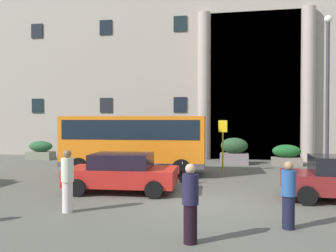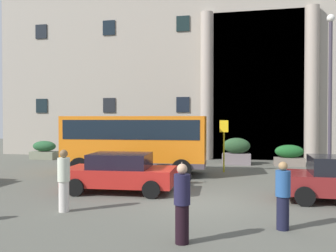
# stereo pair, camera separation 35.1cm
# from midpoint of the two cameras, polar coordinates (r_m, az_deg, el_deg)

# --- Properties ---
(ground_plane) EXTENTS (80.00, 64.00, 0.12)m
(ground_plane) POSITION_cam_midpoint_polar(r_m,az_deg,el_deg) (11.80, 5.59, -12.47)
(ground_plane) COLOR #53534A
(office_building_facade) EXTENTS (33.68, 9.67, 16.85)m
(office_building_facade) POSITION_cam_midpoint_polar(r_m,az_deg,el_deg) (29.46, 9.58, 12.28)
(office_building_facade) COLOR #A0978A
(office_building_facade) RESTS_ON ground_plane
(orange_minibus) EXTENTS (7.04, 3.00, 2.85)m
(orange_minibus) POSITION_cam_midpoint_polar(r_m,az_deg,el_deg) (17.67, -4.64, -2.18)
(orange_minibus) COLOR orange
(orange_minibus) RESTS_ON ground_plane
(bus_stop_sign) EXTENTS (0.44, 0.08, 2.64)m
(bus_stop_sign) POSITION_cam_midpoint_polar(r_m,az_deg,el_deg) (18.44, 9.44, -2.24)
(bus_stop_sign) COLOR #9C9A16
(bus_stop_sign) RESTS_ON ground_plane
(hedge_planter_far_east) EXTENTS (1.67, 0.98, 1.58)m
(hedge_planter_far_east) POSITION_cam_midpoint_polar(r_m,az_deg,el_deg) (21.83, 11.31, -4.02)
(hedge_planter_far_east) COLOR slate
(hedge_planter_far_east) RESTS_ON ground_plane
(hedge_planter_east) EXTENTS (1.69, 0.85, 1.21)m
(hedge_planter_east) POSITION_cam_midpoint_polar(r_m,az_deg,el_deg) (22.03, 19.19, -4.48)
(hedge_planter_east) COLOR gray
(hedge_planter_east) RESTS_ON ground_plane
(hedge_planter_far_west) EXTENTS (1.72, 0.74, 1.51)m
(hedge_planter_far_west) POSITION_cam_midpoint_polar(r_m,az_deg,el_deg) (22.49, -3.10, -3.94)
(hedge_planter_far_west) COLOR slate
(hedge_planter_far_west) RESTS_ON ground_plane
(hedge_planter_entrance_right) EXTENTS (1.72, 0.94, 1.23)m
(hedge_planter_entrance_right) POSITION_cam_midpoint_polar(r_m,az_deg,el_deg) (25.54, -18.73, -3.69)
(hedge_planter_entrance_right) COLOR gray
(hedge_planter_entrance_right) RESTS_ON ground_plane
(parked_coupe_end) EXTENTS (4.10, 2.30, 1.43)m
(parked_coupe_end) POSITION_cam_midpoint_polar(r_m,az_deg,el_deg) (13.49, -6.86, -7.32)
(parked_coupe_end) COLOR red
(parked_coupe_end) RESTS_ON ground_plane
(scooter_by_planter) EXTENTS (1.97, 0.61, 0.89)m
(scooter_by_planter) POSITION_cam_midpoint_polar(r_m,az_deg,el_deg) (15.05, 0.48, -7.50)
(scooter_by_planter) COLOR black
(scooter_by_planter) RESTS_ON ground_plane
(pedestrian_woman_with_bag) EXTENTS (0.36, 0.36, 1.67)m
(pedestrian_woman_with_bag) POSITION_cam_midpoint_polar(r_m,az_deg,el_deg) (9.39, 18.87, -10.43)
(pedestrian_woman_with_bag) COLOR black
(pedestrian_woman_with_bag) RESTS_ON ground_plane
(pedestrian_man_crossing) EXTENTS (0.36, 0.36, 1.82)m
(pedestrian_man_crossing) POSITION_cam_midpoint_polar(r_m,az_deg,el_deg) (10.95, -15.38, -8.32)
(pedestrian_man_crossing) COLOR beige
(pedestrian_man_crossing) RESTS_ON ground_plane
(pedestrian_man_red_shirt) EXTENTS (0.36, 0.36, 1.74)m
(pedestrian_man_red_shirt) POSITION_cam_midpoint_polar(r_m,az_deg,el_deg) (7.96, 3.55, -12.18)
(pedestrian_man_red_shirt) COLOR black
(pedestrian_man_red_shirt) RESTS_ON ground_plane
(lamppost_plaza_centre) EXTENTS (0.40, 0.40, 8.07)m
(lamppost_plaza_centre) POSITION_cam_midpoint_polar(r_m,az_deg,el_deg) (20.35, 24.89, 6.54)
(lamppost_plaza_centre) COLOR #38323F
(lamppost_plaza_centre) RESTS_ON ground_plane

